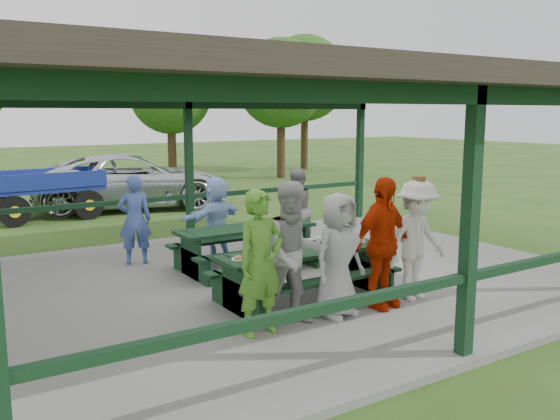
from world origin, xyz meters
TOP-DOWN VIEW (x-y plane):
  - ground at (0.00, 0.00)m, footprint 90.00×90.00m
  - concrete_slab at (0.00, 0.00)m, footprint 10.00×8.00m
  - pavilion_structure at (0.00, 0.00)m, footprint 10.60×8.60m
  - picnic_table_near at (-0.43, -1.20)m, footprint 2.59×1.39m
  - picnic_table_far at (-0.26, 0.80)m, footprint 2.47×1.39m
  - table_setting at (-0.21, -1.17)m, footprint 2.30×0.45m
  - contestant_green at (-1.64, -2.03)m, footprint 0.70×0.49m
  - contestant_grey_left at (-1.11, -1.98)m, footprint 1.03×0.88m
  - contestant_grey_mid at (-0.43, -2.02)m, footprint 0.90×0.66m
  - contestant_red at (0.31, -2.05)m, footprint 1.15×0.63m
  - contestant_white_fedora at (0.99, -2.04)m, footprint 1.18×0.72m
  - spectator_lblue at (-0.41, 1.67)m, footprint 1.52×0.96m
  - spectator_blue at (-1.80, 2.17)m, footprint 0.68×0.54m
  - spectator_grey at (1.32, 1.60)m, footprint 0.95×0.84m
  - pickup_truck at (0.47, 9.02)m, footprint 6.24×3.87m
  - farm_trailer at (-2.14, 8.52)m, footprint 4.00×1.92m
  - tree_mid at (4.36, 15.48)m, footprint 3.42×3.42m
  - tree_right at (8.69, 13.73)m, footprint 3.83×3.83m
  - tree_far_right at (11.89, 16.56)m, footprint 4.24×4.24m

SIDE VIEW (x-z plane):
  - ground at x=0.00m, z-range 0.00..0.00m
  - concrete_slab at x=0.00m, z-range 0.00..0.10m
  - picnic_table_far at x=-0.26m, z-range 0.20..0.95m
  - picnic_table_near at x=-0.43m, z-range 0.20..0.95m
  - farm_trailer at x=-2.14m, z-range -0.01..1.39m
  - pickup_truck at x=0.47m, z-range 0.00..1.61m
  - spectator_lblue at x=-0.41m, z-range 0.10..1.66m
  - table_setting at x=-0.21m, z-range 0.83..0.93m
  - spectator_grey at x=1.32m, z-range 0.10..1.72m
  - spectator_blue at x=-1.80m, z-range 0.10..1.73m
  - contestant_grey_mid at x=-0.43m, z-range 0.10..1.78m
  - contestant_white_fedora at x=0.99m, z-range 0.08..1.90m
  - contestant_green at x=-1.64m, z-range 0.10..1.91m
  - contestant_red at x=0.31m, z-range 0.10..1.95m
  - contestant_grey_left at x=-1.11m, z-range 0.10..1.97m
  - pavilion_structure at x=0.00m, z-range 1.55..4.79m
  - tree_mid at x=4.36m, z-range 0.94..6.28m
  - tree_right at x=8.69m, z-range 1.06..7.04m
  - tree_far_right at x=11.89m, z-range 1.18..7.80m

